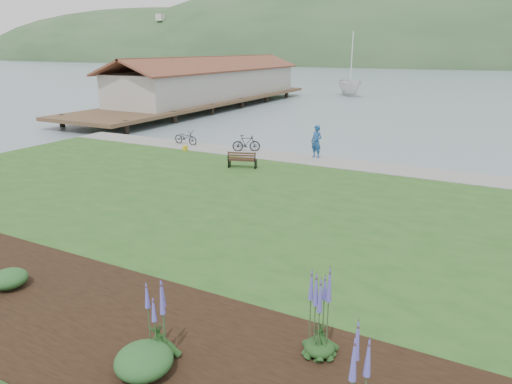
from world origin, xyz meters
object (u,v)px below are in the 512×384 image
at_px(person, 317,139).
at_px(sailboat, 349,96).
at_px(bicycle_a, 186,137).
at_px(park_bench, 242,159).

distance_m(person, sailboat, 39.81).
relative_size(bicycle_a, sailboat, 0.07).
bearing_deg(person, bicycle_a, -159.39).
height_order(park_bench, person, person).
xyz_separation_m(person, sailboat, (-9.59, 38.61, -1.48)).
bearing_deg(sailboat, person, -114.40).
bearing_deg(sailboat, park_bench, -118.95).
bearing_deg(park_bench, person, 38.40).
bearing_deg(bicycle_a, sailboat, 5.33).
bearing_deg(park_bench, sailboat, 81.85).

